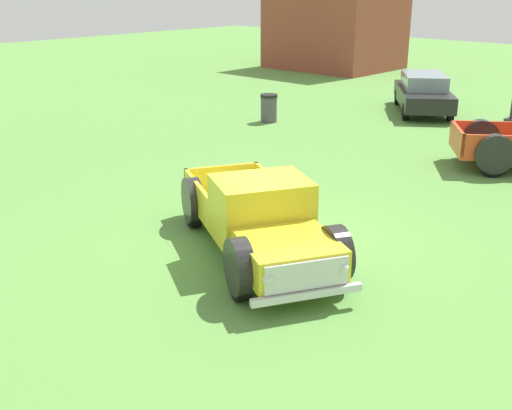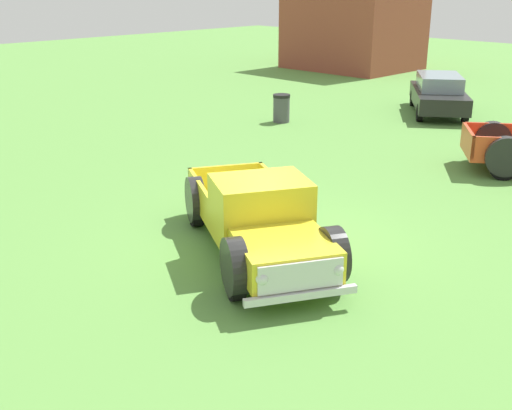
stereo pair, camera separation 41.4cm
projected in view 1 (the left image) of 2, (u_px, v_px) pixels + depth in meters
ground_plane at (268, 241)px, 11.94m from camera, size 80.00×80.00×0.00m
pickup_truck_foreground at (262, 222)px, 10.95m from camera, size 5.00×3.79×1.46m
sedan_distant_a at (423, 92)px, 23.09m from camera, size 3.85×4.38×1.39m
trash_can at (269, 108)px, 21.62m from camera, size 0.59×0.59×0.95m
brick_pavilion at (335, 22)px, 33.93m from camera, size 6.14×5.21×4.85m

